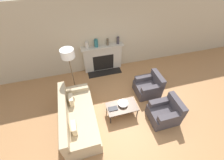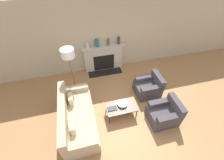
{
  "view_description": "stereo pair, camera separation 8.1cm",
  "coord_description": "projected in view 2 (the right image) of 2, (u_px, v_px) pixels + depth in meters",
  "views": [
    {
      "loc": [
        -1.24,
        -2.31,
        4.16
      ],
      "look_at": [
        -0.2,
        1.46,
        0.45
      ],
      "focal_mm": 24.0,
      "sensor_mm": 36.0,
      "label": 1
    },
    {
      "loc": [
        -1.17,
        -2.33,
        4.16
      ],
      "look_at": [
        -0.2,
        1.46,
        0.45
      ],
      "focal_mm": 24.0,
      "sensor_mm": 36.0,
      "label": 2
    }
  ],
  "objects": [
    {
      "name": "mantel_vase_center_left",
      "position": [
        97.0,
        43.0,
        5.65
      ],
      "size": [
        0.15,
        0.15,
        0.29
      ],
      "color": "#28666B",
      "rests_on": "fireplace"
    },
    {
      "name": "ground_plane",
      "position": [
        130.0,
        120.0,
        4.71
      ],
      "size": [
        18.0,
        18.0,
        0.0
      ],
      "primitive_type": "plane",
      "color": "#A87547"
    },
    {
      "name": "mantel_vase_center_right",
      "position": [
        108.0,
        42.0,
        5.75
      ],
      "size": [
        0.09,
        0.09,
        0.26
      ],
      "color": "brown",
      "rests_on": "fireplace"
    },
    {
      "name": "bowl",
      "position": [
        122.0,
        104.0,
        4.63
      ],
      "size": [
        0.3,
        0.3,
        0.09
      ],
      "color": "silver",
      "rests_on": "coffee_table"
    },
    {
      "name": "armchair_far",
      "position": [
        149.0,
        87.0,
        5.35
      ],
      "size": [
        0.85,
        0.75,
        0.78
      ],
      "rotation": [
        0.0,
        0.0,
        -1.57
      ],
      "color": "#423D42",
      "rests_on": "ground_plane"
    },
    {
      "name": "fireplace",
      "position": [
        103.0,
        58.0,
        6.19
      ],
      "size": [
        1.68,
        0.59,
        1.14
      ],
      "color": "beige",
      "rests_on": "ground_plane"
    },
    {
      "name": "mantel_vase_left",
      "position": [
        87.0,
        45.0,
        5.61
      ],
      "size": [
        0.13,
        0.13,
        0.25
      ],
      "color": "beige",
      "rests_on": "fireplace"
    },
    {
      "name": "coffee_table",
      "position": [
        121.0,
        107.0,
        4.64
      ],
      "size": [
        0.95,
        0.55,
        0.38
      ],
      "color": "#4C3828",
      "rests_on": "ground_plane"
    },
    {
      "name": "floor_lamp",
      "position": [
        68.0,
        57.0,
        4.54
      ],
      "size": [
        0.41,
        0.41,
        1.82
      ],
      "color": "brown",
      "rests_on": "ground_plane"
    },
    {
      "name": "couch",
      "position": [
        76.0,
        117.0,
        4.44
      ],
      "size": [
        0.95,
        2.15,
        0.86
      ],
      "rotation": [
        0.0,
        0.0,
        1.57
      ],
      "color": "tan",
      "rests_on": "ground_plane"
    },
    {
      "name": "mantel_vase_right",
      "position": [
        119.0,
        40.0,
        5.81
      ],
      "size": [
        0.11,
        0.11,
        0.28
      ],
      "color": "#3D383D",
      "rests_on": "fireplace"
    },
    {
      "name": "armchair_near",
      "position": [
        165.0,
        113.0,
        4.54
      ],
      "size": [
        0.85,
        0.75,
        0.78
      ],
      "rotation": [
        0.0,
        0.0,
        -1.57
      ],
      "color": "#423D42",
      "rests_on": "ground_plane"
    },
    {
      "name": "book",
      "position": [
        112.0,
        109.0,
        4.55
      ],
      "size": [
        0.29,
        0.17,
        0.02
      ],
      "rotation": [
        0.0,
        0.0,
        -0.02
      ],
      "color": "#38383D",
      "rests_on": "coffee_table"
    },
    {
      "name": "wall_back",
      "position": [
        108.0,
        36.0,
        5.72
      ],
      "size": [
        18.0,
        0.06,
        2.9
      ],
      "color": "#BCAD8E",
      "rests_on": "ground_plane"
    }
  ]
}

